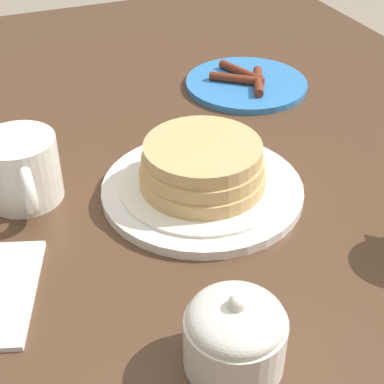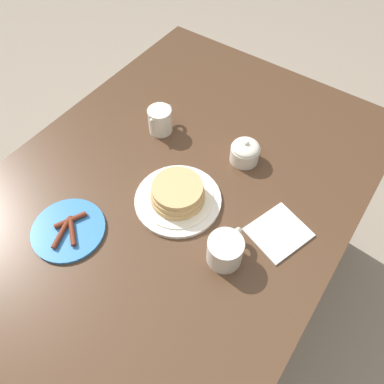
{
  "view_description": "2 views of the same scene",
  "coord_description": "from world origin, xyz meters",
  "px_view_note": "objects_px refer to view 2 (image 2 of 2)",
  "views": [
    {
      "loc": [
        0.54,
        -0.27,
        1.19
      ],
      "look_at": [
        0.04,
        -0.07,
        0.8
      ],
      "focal_mm": 55.0,
      "sensor_mm": 36.0,
      "label": 1
    },
    {
      "loc": [
        -0.45,
        -0.42,
        1.64
      ],
      "look_at": [
        0.04,
        -0.07,
        0.8
      ],
      "focal_mm": 35.0,
      "sensor_mm": 36.0,
      "label": 2
    }
  ],
  "objects_px": {
    "pancake_plate": "(178,196)",
    "coffee_mug": "(226,250)",
    "sugar_bowl": "(245,151)",
    "side_plate_bacon": "(68,230)",
    "creamer_pitcher": "(160,120)",
    "napkin": "(279,232)"
  },
  "relations": [
    {
      "from": "side_plate_bacon",
      "to": "creamer_pitcher",
      "type": "height_order",
      "value": "creamer_pitcher"
    },
    {
      "from": "pancake_plate",
      "to": "sugar_bowl",
      "type": "distance_m",
      "value": 0.25
    },
    {
      "from": "pancake_plate",
      "to": "coffee_mug",
      "type": "xyz_separation_m",
      "value": [
        -0.07,
        -0.2,
        0.01
      ]
    },
    {
      "from": "pancake_plate",
      "to": "sugar_bowl",
      "type": "height_order",
      "value": "sugar_bowl"
    },
    {
      "from": "pancake_plate",
      "to": "coffee_mug",
      "type": "height_order",
      "value": "coffee_mug"
    },
    {
      "from": "side_plate_bacon",
      "to": "pancake_plate",
      "type": "bearing_deg",
      "value": -36.59
    },
    {
      "from": "coffee_mug",
      "to": "napkin",
      "type": "bearing_deg",
      "value": -29.42
    },
    {
      "from": "side_plate_bacon",
      "to": "coffee_mug",
      "type": "height_order",
      "value": "coffee_mug"
    },
    {
      "from": "side_plate_bacon",
      "to": "napkin",
      "type": "relative_size",
      "value": 1.1
    },
    {
      "from": "pancake_plate",
      "to": "coffee_mug",
      "type": "bearing_deg",
      "value": -109.62
    },
    {
      "from": "creamer_pitcher",
      "to": "sugar_bowl",
      "type": "xyz_separation_m",
      "value": [
        0.05,
        -0.29,
        -0.01
      ]
    },
    {
      "from": "coffee_mug",
      "to": "napkin",
      "type": "xyz_separation_m",
      "value": [
        0.14,
        -0.08,
        -0.04
      ]
    },
    {
      "from": "side_plate_bacon",
      "to": "napkin",
      "type": "height_order",
      "value": "side_plate_bacon"
    },
    {
      "from": "creamer_pitcher",
      "to": "side_plate_bacon",
      "type": "bearing_deg",
      "value": -176.12
    },
    {
      "from": "pancake_plate",
      "to": "sugar_bowl",
      "type": "bearing_deg",
      "value": -16.87
    },
    {
      "from": "creamer_pitcher",
      "to": "napkin",
      "type": "xyz_separation_m",
      "value": [
        -0.12,
        -0.49,
        -0.04
      ]
    },
    {
      "from": "napkin",
      "to": "creamer_pitcher",
      "type": "bearing_deg",
      "value": 75.95
    },
    {
      "from": "side_plate_bacon",
      "to": "coffee_mug",
      "type": "bearing_deg",
      "value": -65.45
    },
    {
      "from": "pancake_plate",
      "to": "sugar_bowl",
      "type": "relative_size",
      "value": 2.79
    },
    {
      "from": "side_plate_bacon",
      "to": "sugar_bowl",
      "type": "distance_m",
      "value": 0.55
    },
    {
      "from": "creamer_pitcher",
      "to": "sugar_bowl",
      "type": "bearing_deg",
      "value": -80.73
    },
    {
      "from": "pancake_plate",
      "to": "side_plate_bacon",
      "type": "relative_size",
      "value": 1.24
    }
  ]
}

